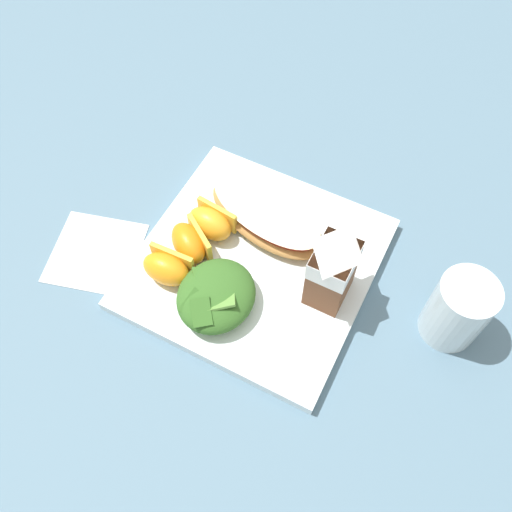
# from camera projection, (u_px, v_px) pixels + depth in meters

# --- Properties ---
(ground) EXTENTS (3.00, 3.00, 0.00)m
(ground) POSITION_uv_depth(u_px,v_px,m) (256.00, 266.00, 0.71)
(ground) COLOR slate
(white_plate) EXTENTS (0.28, 0.28, 0.02)m
(white_plate) POSITION_uv_depth(u_px,v_px,m) (256.00, 263.00, 0.70)
(white_plate) COLOR silver
(white_plate) RESTS_ON ground
(cheesy_pizza_bread) EXTENTS (0.12, 0.18, 0.04)m
(cheesy_pizza_bread) POSITION_uv_depth(u_px,v_px,m) (266.00, 215.00, 0.71)
(cheesy_pizza_bread) COLOR #B77F42
(cheesy_pizza_bread) RESTS_ON white_plate
(green_salad_pile) EXTENTS (0.10, 0.09, 0.04)m
(green_salad_pile) POSITION_uv_depth(u_px,v_px,m) (216.00, 296.00, 0.65)
(green_salad_pile) COLOR #336023
(green_salad_pile) RESTS_ON white_plate
(milk_carton) EXTENTS (0.06, 0.05, 0.11)m
(milk_carton) POSITION_uv_depth(u_px,v_px,m) (334.00, 266.00, 0.62)
(milk_carton) COLOR brown
(milk_carton) RESTS_ON white_plate
(orange_wedge_front) EXTENTS (0.04, 0.06, 0.04)m
(orange_wedge_front) POSITION_uv_depth(u_px,v_px,m) (211.00, 223.00, 0.70)
(orange_wedge_front) COLOR orange
(orange_wedge_front) RESTS_ON white_plate
(orange_wedge_middle) EXTENTS (0.06, 0.07, 0.04)m
(orange_wedge_middle) POSITION_uv_depth(u_px,v_px,m) (190.00, 242.00, 0.68)
(orange_wedge_middle) COLOR orange
(orange_wedge_middle) RESTS_ON white_plate
(orange_wedge_rear) EXTENTS (0.04, 0.06, 0.04)m
(orange_wedge_rear) POSITION_uv_depth(u_px,v_px,m) (167.00, 268.00, 0.66)
(orange_wedge_rear) COLOR orange
(orange_wedge_rear) RESTS_ON white_plate
(paper_napkin) EXTENTS (0.14, 0.14, 0.00)m
(paper_napkin) POSITION_uv_depth(u_px,v_px,m) (95.00, 252.00, 0.72)
(paper_napkin) COLOR white
(paper_napkin) RESTS_ON ground
(drinking_clear_cup) EXTENTS (0.07, 0.07, 0.10)m
(drinking_clear_cup) POSITION_uv_depth(u_px,v_px,m) (458.00, 310.00, 0.62)
(drinking_clear_cup) COLOR silver
(drinking_clear_cup) RESTS_ON ground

